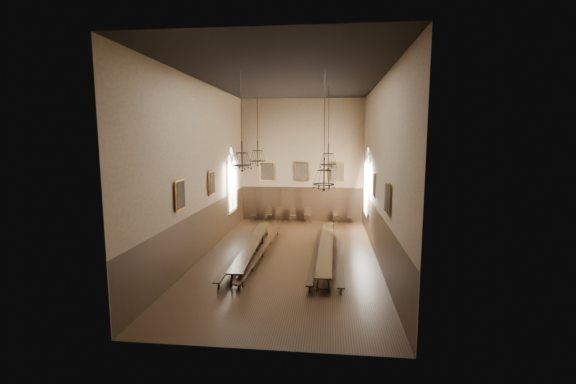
% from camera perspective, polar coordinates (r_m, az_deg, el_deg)
% --- Properties ---
extents(floor, '(9.00, 18.00, 0.02)m').
position_cam_1_polar(floor, '(20.37, 0.20, -9.57)').
color(floor, black).
rests_on(floor, ground).
extents(ceiling, '(9.00, 18.00, 0.02)m').
position_cam_1_polar(ceiling, '(19.65, 0.21, 16.41)').
color(ceiling, black).
rests_on(ceiling, ground).
extents(wall_back, '(9.00, 0.02, 9.00)m').
position_cam_1_polar(wall_back, '(28.45, 2.09, 4.65)').
color(wall_back, '#80684F').
rests_on(wall_back, ground).
extents(wall_front, '(9.00, 0.02, 9.00)m').
position_cam_1_polar(wall_front, '(10.63, -4.82, -0.77)').
color(wall_front, '#80684F').
rests_on(wall_front, ground).
extents(wall_left, '(0.02, 18.00, 9.00)m').
position_cam_1_polar(wall_left, '(20.46, -12.48, 3.22)').
color(wall_left, '#80684F').
rests_on(wall_left, ground).
extents(wall_right, '(0.02, 18.00, 9.00)m').
position_cam_1_polar(wall_right, '(19.55, 13.49, 2.98)').
color(wall_right, '#80684F').
rests_on(wall_right, ground).
extents(wainscot_panelling, '(9.00, 18.00, 2.50)m').
position_cam_1_polar(wainscot_panelling, '(20.03, 0.20, -6.12)').
color(wainscot_panelling, black).
rests_on(wainscot_panelling, floor).
extents(table_left, '(1.04, 9.52, 0.74)m').
position_cam_1_polar(table_left, '(20.45, -5.21, -8.41)').
color(table_left, black).
rests_on(table_left, floor).
extents(table_right, '(0.88, 9.65, 0.75)m').
position_cam_1_polar(table_right, '(19.98, 5.69, -8.80)').
color(table_right, black).
rests_on(table_right, floor).
extents(bench_left_outer, '(0.56, 10.13, 0.46)m').
position_cam_1_polar(bench_left_outer, '(20.60, -6.88, -8.55)').
color(bench_left_outer, black).
rests_on(bench_left_outer, floor).
extents(bench_left_inner, '(0.66, 10.05, 0.45)m').
position_cam_1_polar(bench_left_inner, '(20.26, -3.79, -8.80)').
color(bench_left_inner, black).
rests_on(bench_left_inner, floor).
extents(bench_right_inner, '(0.49, 9.51, 0.43)m').
position_cam_1_polar(bench_right_inner, '(19.94, 4.16, -9.12)').
color(bench_right_inner, black).
rests_on(bench_right_inner, floor).
extents(bench_right_outer, '(0.46, 9.85, 0.44)m').
position_cam_1_polar(bench_right_outer, '(19.98, 7.69, -9.11)').
color(bench_right_outer, black).
rests_on(bench_right_outer, floor).
extents(chair_0, '(0.41, 0.41, 0.87)m').
position_cam_1_polar(chair_0, '(28.98, -5.16, -3.77)').
color(chair_0, black).
rests_on(chair_0, floor).
extents(chair_1, '(0.47, 0.47, 0.98)m').
position_cam_1_polar(chair_1, '(28.88, -2.92, -3.72)').
color(chair_1, black).
rests_on(chair_1, floor).
extents(chair_2, '(0.51, 0.51, 1.03)m').
position_cam_1_polar(chair_2, '(28.67, -1.25, -3.77)').
color(chair_2, black).
rests_on(chair_2, floor).
extents(chair_3, '(0.48, 0.48, 1.00)m').
position_cam_1_polar(chair_3, '(28.56, 0.75, -3.83)').
color(chair_3, black).
rests_on(chair_3, floor).
extents(chair_4, '(0.51, 0.51, 1.04)m').
position_cam_1_polar(chair_4, '(28.49, 2.91, -3.85)').
color(chair_4, black).
rests_on(chair_4, floor).
extents(chair_6, '(0.47, 0.47, 0.98)m').
position_cam_1_polar(chair_6, '(28.42, 7.11, -3.96)').
color(chair_6, black).
rests_on(chair_6, floor).
extents(chair_7, '(0.40, 0.40, 0.88)m').
position_cam_1_polar(chair_7, '(28.55, 9.11, -4.01)').
color(chair_7, black).
rests_on(chair_7, floor).
extents(chandelier_back_left, '(0.93, 0.93, 4.33)m').
position_cam_1_polar(chandelier_back_left, '(22.30, -4.50, 5.29)').
color(chandelier_back_left, black).
rests_on(chandelier_back_left, ceiling).
extents(chandelier_back_right, '(0.95, 0.95, 4.52)m').
position_cam_1_polar(chandelier_back_right, '(21.96, 5.97, 4.78)').
color(chandelier_back_right, black).
rests_on(chandelier_back_right, ceiling).
extents(chandelier_front_left, '(0.86, 0.86, 4.22)m').
position_cam_1_polar(chandelier_front_left, '(17.18, -6.83, 4.86)').
color(chandelier_front_left, black).
rests_on(chandelier_front_left, ceiling).
extents(chandelier_front_right, '(0.94, 0.94, 5.03)m').
position_cam_1_polar(chandelier_front_right, '(16.74, 5.34, 2.18)').
color(chandelier_front_right, black).
rests_on(chandelier_front_right, ceiling).
extents(portrait_back_0, '(1.10, 0.12, 1.40)m').
position_cam_1_polar(portrait_back_0, '(28.68, -3.13, 3.07)').
color(portrait_back_0, '#C98930').
rests_on(portrait_back_0, wall_back).
extents(portrait_back_1, '(1.10, 0.12, 1.40)m').
position_cam_1_polar(portrait_back_1, '(28.38, 2.07, 3.03)').
color(portrait_back_1, '#C98930').
rests_on(portrait_back_1, wall_back).
extents(portrait_back_2, '(1.10, 0.12, 1.40)m').
position_cam_1_polar(portrait_back_2, '(28.32, 7.33, 2.96)').
color(portrait_back_2, '#C98930').
rests_on(portrait_back_2, wall_back).
extents(portrait_left_0, '(0.12, 1.00, 1.30)m').
position_cam_1_polar(portrait_left_0, '(21.44, -11.24, 1.31)').
color(portrait_left_0, '#C98930').
rests_on(portrait_left_0, wall_left).
extents(portrait_left_1, '(0.12, 1.00, 1.30)m').
position_cam_1_polar(portrait_left_1, '(17.24, -15.68, -0.40)').
color(portrait_left_1, '#C98930').
rests_on(portrait_left_1, wall_left).
extents(portrait_right_0, '(0.12, 1.00, 1.30)m').
position_cam_1_polar(portrait_right_0, '(20.61, 12.71, 1.01)').
color(portrait_right_0, '#C98930').
rests_on(portrait_right_0, wall_right).
extents(portrait_right_1, '(0.12, 1.00, 1.30)m').
position_cam_1_polar(portrait_right_1, '(16.18, 14.50, -0.89)').
color(portrait_right_1, '#C98930').
rests_on(portrait_right_1, wall_right).
extents(window_right, '(0.20, 2.20, 4.60)m').
position_cam_1_polar(window_right, '(25.09, 11.65, 1.54)').
color(window_right, white).
rests_on(window_right, wall_right).
extents(window_left, '(0.20, 2.20, 4.60)m').
position_cam_1_polar(window_left, '(25.79, -8.35, 1.79)').
color(window_left, white).
rests_on(window_left, wall_left).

